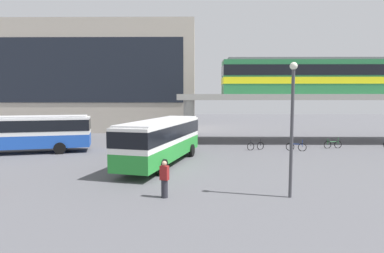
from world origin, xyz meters
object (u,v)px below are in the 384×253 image
station_building (99,79)px  train (343,76)px  bus_main (162,137)px  bus_secondary (23,130)px  bicycle_blue (296,147)px  pedestrian_walking_across (129,139)px  pedestrian_near_building (164,180)px  bicycle_black (256,146)px  bicycle_green (333,144)px

station_building → train: (30.59, -14.15, -0.52)m
bus_main → bus_secondary: same height
train → bus_main: (-18.27, -12.23, -5.13)m
bus_secondary → bicycle_blue: 24.10m
station_building → pedestrian_walking_across: (8.37, -18.86, -6.80)m
bicycle_blue → pedestrian_near_building: pedestrian_near_building is taller
pedestrian_near_building → station_building: bearing=111.2°
pedestrian_near_building → train: bearing=49.2°
bicycle_black → bicycle_blue: bearing=-7.5°
bus_secondary → pedestrian_walking_across: bearing=19.8°
bicycle_green → train: bearing=59.5°
pedestrian_walking_across → pedestrian_near_building: pedestrian_near_building is taller
station_building → bicycle_black: size_ratio=17.37×
bus_secondary → pedestrian_near_building: size_ratio=6.28×
station_building → train: 33.71m
bicycle_green → bicycle_black: 7.61m
pedestrian_near_building → bicycle_black: bearing=63.8°
bicycle_green → pedestrian_walking_across: 19.45m
bicycle_black → pedestrian_near_building: size_ratio=0.93×
bus_main → bicycle_blue: (11.54, 5.98, -1.63)m
bicycle_blue → pedestrian_walking_across: (-15.49, 1.54, 0.48)m
bus_secondary → bicycle_green: bearing=6.3°
pedestrian_walking_across → bicycle_black: bearing=-5.1°
bus_secondary → pedestrian_near_building: 18.22m
train → pedestrian_walking_across: bearing=-168.0°
train → pedestrian_near_building: train is taller
train → bicycle_blue: 11.40m
bus_secondary → pedestrian_walking_across: size_ratio=6.38×
bus_main → bicycle_black: 10.38m
bicycle_green → bicycle_blue: (-3.95, -1.54, 0.00)m
bus_secondary → bicycle_blue: bearing=3.6°
station_building → bus_secondary: 22.64m
bus_secondary → pedestrian_walking_across: 9.11m
bus_secondary → bicycle_black: bus_secondary is taller
bicycle_green → bicycle_black: bearing=-171.9°
pedestrian_walking_across → bus_secondary: bearing=-160.2°
train → pedestrian_walking_across: (-22.22, -4.71, -6.28)m
bus_secondary → bicycle_black: size_ratio=6.74×
bus_secondary → bicycle_black: (20.41, 2.00, -1.63)m
bus_secondary → bicycle_green: (27.95, 3.06, -1.63)m
bus_secondary → pedestrian_near_building: bus_secondary is taller
bus_secondary → bicycle_black: bearing=5.6°
train → bus_main: size_ratio=2.29×
station_building → bicycle_blue: bearing=-40.5°
bicycle_green → pedestrian_walking_across: pedestrian_walking_across is taller
bus_main → bicycle_blue: bearing=27.4°
station_building → pedestrian_walking_across: bearing=-66.1°
bicycle_green → bicycle_blue: 4.24m
bicycle_green → pedestrian_near_building: size_ratio=0.99×
bus_main → bicycle_black: (7.96, 6.46, -1.63)m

